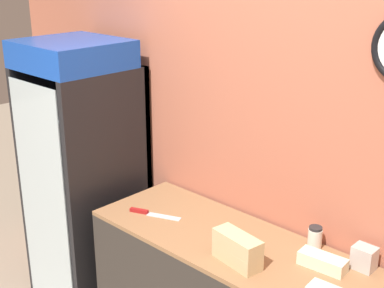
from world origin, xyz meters
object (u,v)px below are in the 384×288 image
object	(u,v)px
sandwich_stack_bottom	(237,256)
sandwich_stack_middle	(238,242)
chefs_knife	(148,213)
napkin_dispenser	(364,258)
sandwich_flat_right	(323,262)
beverage_cooler	(89,164)
condiment_jar	(315,238)

from	to	relation	value
sandwich_stack_bottom	sandwich_stack_middle	size ratio (longest dim) A/B	1.00
chefs_knife	napkin_dispenser	bearing A→B (deg)	15.76
sandwich_stack_bottom	sandwich_flat_right	xyz separation A→B (m)	(0.34, 0.26, -0.01)
beverage_cooler	sandwich_stack_middle	size ratio (longest dim) A/B	6.70
sandwich_stack_middle	napkin_dispenser	world-z (taller)	sandwich_stack_middle
sandwich_stack_bottom	napkin_dispenser	distance (m)	0.63
beverage_cooler	sandwich_stack_bottom	xyz separation A→B (m)	(1.47, -0.16, -0.05)
sandwich_flat_right	condiment_jar	distance (m)	0.20
beverage_cooler	chefs_knife	bearing A→B (deg)	-8.57
sandwich_flat_right	napkin_dispenser	bearing A→B (deg)	42.18
sandwich_stack_bottom	napkin_dispenser	world-z (taller)	napkin_dispenser
sandwich_flat_right	chefs_knife	size ratio (longest dim) A/B	0.78
beverage_cooler	sandwich_stack_bottom	distance (m)	1.48
beverage_cooler	napkin_dispenser	size ratio (longest dim) A/B	15.84
condiment_jar	sandwich_stack_bottom	bearing A→B (deg)	-116.73
beverage_cooler	sandwich_stack_middle	bearing A→B (deg)	-6.32
sandwich_flat_right	napkin_dispenser	size ratio (longest dim) A/B	2.05
chefs_knife	sandwich_stack_bottom	bearing A→B (deg)	-4.02
sandwich_stack_bottom	chefs_knife	size ratio (longest dim) A/B	0.90
beverage_cooler	sandwich_stack_bottom	world-z (taller)	beverage_cooler
sandwich_stack_bottom	sandwich_stack_middle	distance (m)	0.08
sandwich_stack_middle	chefs_knife	distance (m)	0.74
sandwich_stack_bottom	sandwich_stack_middle	bearing A→B (deg)	0.00
beverage_cooler	condiment_jar	distance (m)	1.69
chefs_knife	condiment_jar	size ratio (longest dim) A/B	2.56
sandwich_stack_middle	condiment_jar	size ratio (longest dim) A/B	2.31
sandwich_stack_middle	condiment_jar	xyz separation A→B (m)	(0.20, 0.40, -0.06)
beverage_cooler	sandwich_stack_middle	distance (m)	1.48
beverage_cooler	chefs_knife	size ratio (longest dim) A/B	6.03
sandwich_stack_middle	beverage_cooler	bearing A→B (deg)	173.68
condiment_jar	chefs_knife	bearing A→B (deg)	-159.43
sandwich_stack_middle	condiment_jar	bearing A→B (deg)	63.27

